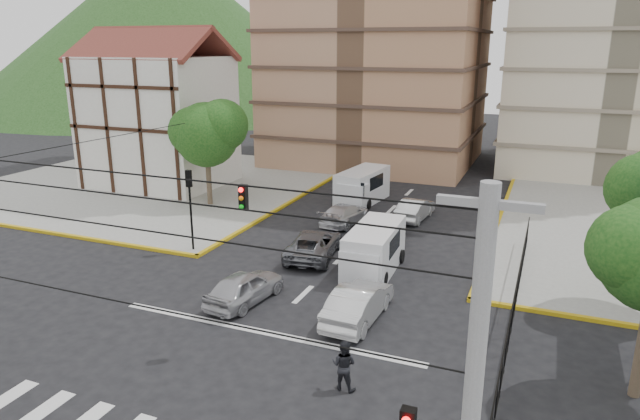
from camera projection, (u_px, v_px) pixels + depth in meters
The scene contains 18 objects.
ground at pixel (249, 347), 21.35m from camera, with size 160.00×160.00×0.00m, color black.
sidewalk_nw at pixel (153, 182), 46.37m from camera, with size 26.00×26.00×0.15m, color gray.
stop_line at pixel (264, 332), 22.41m from camera, with size 13.00×0.40×0.01m, color silver.
tudor_building at pixel (158, 119), 44.56m from camera, with size 10.80×8.05×12.23m.
distant_hill at pixel (166, 26), 99.63m from camera, with size 70.00×70.00×28.00m, color #1D4416.
park_fence at pixel (510, 337), 22.07m from camera, with size 0.10×22.50×1.66m, color black, non-canonical shape.
tree_tudor at pixel (208, 132), 38.44m from camera, with size 5.39×4.40×7.43m.
traffic_light_nw at pixel (190, 197), 30.24m from camera, with size 0.28×0.22×4.40m.
traffic_light_hanging at pixel (211, 210), 17.89m from camera, with size 18.00×9.12×0.92m.
van_right_lane at pixel (373, 252), 27.92m from camera, with size 2.18×5.18×2.30m.
van_left_lane at pixel (361, 188), 40.28m from camera, with size 2.69×5.46×2.36m.
car_silver_front_left at pixel (245, 287), 24.83m from camera, with size 1.70×4.23×1.44m, color #AFAFB4.
car_white_front_right at pixel (358, 303), 23.20m from camera, with size 1.61×4.63×1.52m, color silver.
car_grey_mid_left at pixel (314, 244), 30.20m from camera, with size 2.31×5.01×1.39m, color slate.
car_silver_rear_left at pixel (345, 214), 35.73m from camera, with size 1.83×4.49×1.30m, color silver.
car_darkgrey_mid_right at pixel (390, 229), 32.85m from camera, with size 1.52×3.77×1.28m, color #252527.
car_white_rear_right at pixel (415, 209), 36.68m from camera, with size 1.47×4.20×1.39m, color silver.
pedestrian_crosswalk at pixel (344, 365), 18.51m from camera, with size 0.85×0.66×1.75m, color black.
Camera 1 is at (9.68, -16.63, 10.90)m, focal length 32.00 mm.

